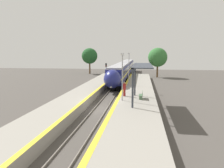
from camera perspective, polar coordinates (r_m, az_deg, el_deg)
ground_plane at (r=24.81m, az=-3.08°, el=-6.71°), size 120.00×120.00×0.00m
rail_left at (r=24.94m, az=-4.71°, el=-6.47°), size 0.08×90.00×0.15m
rail_right at (r=24.67m, az=-1.43°, el=-6.60°), size 0.08×90.00×0.15m
train at (r=55.29m, az=3.13°, el=3.93°), size 2.81×46.61×3.92m
platform_right at (r=24.26m, az=6.19°, el=-5.85°), size 4.62×64.00×1.02m
platform_left at (r=25.59m, az=-10.97°, el=-5.21°), size 3.81×64.00×1.02m
platform_bench at (r=25.80m, az=7.69°, el=-2.81°), size 0.44×1.46×0.89m
person_waiting at (r=27.06m, az=3.26°, el=-1.21°), size 0.36×0.24×1.80m
railway_signal at (r=43.67m, az=-1.54°, el=3.28°), size 0.28×0.28×4.26m
lamppost_near at (r=24.30m, az=2.71°, el=2.71°), size 0.36×0.20×5.31m
lamppost_mid at (r=36.02m, az=4.43°, el=4.50°), size 0.36×0.20×5.31m
station_canopy at (r=24.16m, az=7.15°, el=4.27°), size 2.02×9.24×4.04m
background_tree_left at (r=66.10m, az=-5.87°, el=7.29°), size 4.68×4.68×7.69m
background_tree_right at (r=57.60m, az=11.84°, el=6.83°), size 4.90×4.90×7.61m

